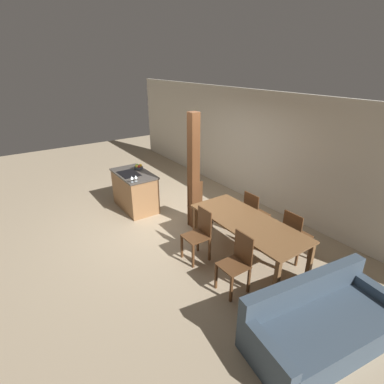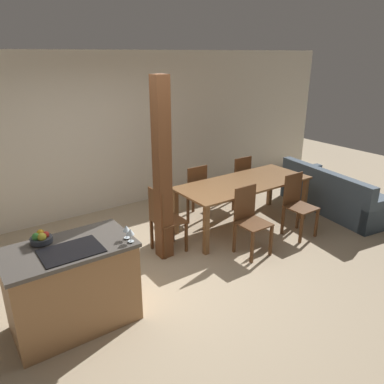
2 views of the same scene
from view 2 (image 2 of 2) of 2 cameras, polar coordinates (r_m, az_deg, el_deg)
ground_plane at (r=4.86m, az=-4.56°, el=-12.69°), size 16.00×16.00×0.00m
wall_back at (r=6.48m, az=-16.30°, el=8.05°), size 11.20×0.08×2.70m
kitchen_island at (r=4.05m, az=-17.74°, el=-13.48°), size 1.24×0.71×0.91m
fruit_bowl at (r=3.96m, az=-22.02°, el=-6.49°), size 0.21×0.21×0.12m
wine_glass_near at (r=3.71m, az=-9.37°, el=-6.04°), size 0.08×0.08×0.14m
wine_glass_middle at (r=3.79m, az=-9.99°, el=-5.52°), size 0.08×0.08×0.14m
dining_table at (r=5.93m, az=7.86°, el=0.74°), size 2.18×0.91×0.76m
dining_chair_near_left at (r=5.23m, az=8.82°, el=-4.11°), size 0.40×0.40×0.95m
dining_chair_near_right at (r=5.90m, az=15.77°, el=-1.73°), size 0.40×0.40×0.95m
dining_chair_far_left at (r=6.19m, az=0.19°, el=0.13°), size 0.40×0.40×0.95m
dining_chair_far_right at (r=6.77m, az=6.99°, el=1.78°), size 0.40×0.40×0.95m
dining_chair_head_end at (r=5.17m, az=-4.32°, el=-4.17°), size 0.40×0.40×0.95m
couch at (r=7.13m, az=21.05°, el=-0.59°), size 1.18×2.12×0.78m
timber_post at (r=4.82m, az=-4.56°, el=3.00°), size 0.19×0.19×2.42m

